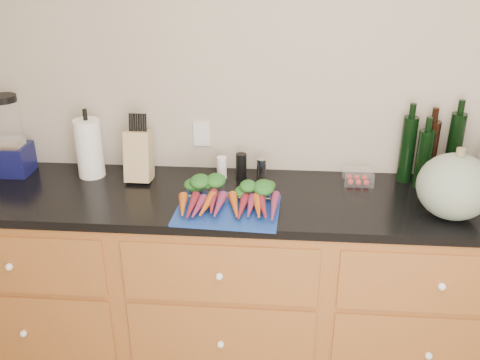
# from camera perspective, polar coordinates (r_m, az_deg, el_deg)

# --- Properties ---
(wall_back) EXTENTS (4.10, 0.05, 2.60)m
(wall_back) POSITION_cam_1_polar(r_m,az_deg,el_deg) (2.58, 9.32, 8.52)
(wall_back) COLOR #BAAD9A
(wall_back) RESTS_ON ground
(cabinets) EXTENTS (3.60, 0.64, 0.90)m
(cabinets) POSITION_cam_1_polar(r_m,az_deg,el_deg) (2.66, 8.56, -11.43)
(cabinets) COLOR brown
(cabinets) RESTS_ON ground
(countertop) EXTENTS (3.64, 0.62, 0.04)m
(countertop) POSITION_cam_1_polar(r_m,az_deg,el_deg) (2.42, 9.25, -2.33)
(countertop) COLOR black
(countertop) RESTS_ON cabinets
(cutting_board) EXTENTS (0.45, 0.35, 0.01)m
(cutting_board) POSITION_cam_1_polar(r_m,az_deg,el_deg) (2.26, -1.30, -3.23)
(cutting_board) COLOR navy
(cutting_board) RESTS_ON countertop
(carrots) EXTENTS (0.42, 0.31, 0.06)m
(carrots) POSITION_cam_1_polar(r_m,az_deg,el_deg) (2.28, -1.21, -2.08)
(carrots) COLOR #CA5717
(carrots) RESTS_ON cutting_board
(squash) EXTENTS (0.30, 0.30, 0.27)m
(squash) POSITION_cam_1_polar(r_m,az_deg,el_deg) (2.33, 21.91, -0.65)
(squash) COLOR slate
(squash) RESTS_ON countertop
(blender_appliance) EXTENTS (0.15, 0.15, 0.39)m
(blender_appliance) POSITION_cam_1_polar(r_m,az_deg,el_deg) (2.79, -23.31, 3.93)
(blender_appliance) COLOR #0E1145
(blender_appliance) RESTS_ON countertop
(paper_towel) EXTENTS (0.13, 0.13, 0.28)m
(paper_towel) POSITION_cam_1_polar(r_m,az_deg,el_deg) (2.64, -15.79, 3.28)
(paper_towel) COLOR white
(paper_towel) RESTS_ON countertop
(knife_block) EXTENTS (0.12, 0.12, 0.24)m
(knife_block) POSITION_cam_1_polar(r_m,az_deg,el_deg) (2.56, -10.72, 2.55)
(knife_block) COLOR tan
(knife_block) RESTS_ON countertop
(grinder_salt) EXTENTS (0.05, 0.05, 0.11)m
(grinder_salt) POSITION_cam_1_polar(r_m,az_deg,el_deg) (2.55, -1.95, 1.34)
(grinder_salt) COLOR white
(grinder_salt) RESTS_ON countertop
(grinder_pepper) EXTENTS (0.05, 0.05, 0.13)m
(grinder_pepper) POSITION_cam_1_polar(r_m,az_deg,el_deg) (2.54, 0.13, 1.48)
(grinder_pepper) COLOR black
(grinder_pepper) RESTS_ON countertop
(canister_chrome) EXTENTS (0.05, 0.05, 0.10)m
(canister_chrome) POSITION_cam_1_polar(r_m,az_deg,el_deg) (2.54, 2.30, 1.17)
(canister_chrome) COLOR silver
(canister_chrome) RESTS_ON countertop
(tomato_box) EXTENTS (0.13, 0.11, 0.06)m
(tomato_box) POSITION_cam_1_polar(r_m,az_deg,el_deg) (2.56, 12.47, 0.32)
(tomato_box) COLOR white
(tomato_box) RESTS_ON countertop
(bottles) EXTENTS (0.28, 0.14, 0.34)m
(bottles) POSITION_cam_1_polar(r_m,az_deg,el_deg) (2.62, 19.52, 2.86)
(bottles) COLOR black
(bottles) RESTS_ON countertop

